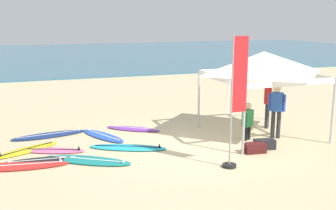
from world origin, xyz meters
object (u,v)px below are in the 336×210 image
object	(u,v)px
canopy_tent	(263,63)
person_green	(248,120)
surfboard_yellow	(27,150)
surfboard_black	(42,161)
person_red	(268,100)
gear_bag_by_pole	(255,148)
surfboard_navy	(49,135)
surfboard_pink	(53,150)
surfboard_teal	(88,160)
surfboard_purple	(134,129)
person_blue	(277,108)
surfboard_cyan	(128,147)
banner_flag	(235,107)
surfboard_blue	(103,136)
gear_bag_near_tent	(265,144)
surfboard_red	(19,166)

from	to	relation	value
canopy_tent	person_green	bearing A→B (deg)	-153.85
surfboard_yellow	canopy_tent	bearing A→B (deg)	-6.50
surfboard_black	person_red	size ratio (longest dim) A/B	1.23
person_green	gear_bag_by_pole	world-z (taller)	person_green
surfboard_navy	surfboard_pink	world-z (taller)	same
surfboard_teal	gear_bag_by_pole	size ratio (longest dim) A/B	4.02
surfboard_navy	person_red	xyz separation A→B (m)	(7.28, -1.51, 0.95)
gear_bag_by_pole	surfboard_purple	bearing A→B (deg)	126.36
person_red	person_green	bearing A→B (deg)	-143.21
surfboard_black	person_blue	distance (m)	7.27
canopy_tent	person_blue	bearing A→B (deg)	-56.64
surfboard_cyan	banner_flag	world-z (taller)	banner_flag
surfboard_pink	surfboard_blue	bearing A→B (deg)	32.12
gear_bag_by_pole	canopy_tent	bearing A→B (deg)	53.36
surfboard_teal	gear_bag_near_tent	xyz separation A→B (m)	(5.07, -0.67, 0.10)
surfboard_pink	person_green	world-z (taller)	person_green
surfboard_cyan	person_green	world-z (taller)	person_green
surfboard_cyan	surfboard_navy	bearing A→B (deg)	134.27
person_red	surfboard_pink	bearing A→B (deg)	-178.47
surfboard_cyan	canopy_tent	bearing A→B (deg)	-0.91
surfboard_yellow	banner_flag	size ratio (longest dim) A/B	0.59
surfboard_pink	person_red	bearing A→B (deg)	1.53
person_red	banner_flag	xyz separation A→B (m)	(-2.99, -3.04, 0.59)
surfboard_navy	surfboard_red	world-z (taller)	same
gear_bag_by_pole	surfboard_black	bearing A→B (deg)	167.62
surfboard_navy	surfboard_teal	bearing A→B (deg)	-74.26
surfboard_pink	person_blue	distance (m)	6.99
gear_bag_near_tent	gear_bag_by_pole	xyz separation A→B (m)	(-0.46, -0.21, 0.00)
banner_flag	gear_bag_by_pole	xyz separation A→B (m)	(1.13, 0.79, -1.43)
surfboard_red	surfboard_black	xyz separation A→B (m)	(0.57, 0.21, 0.00)
surfboard_teal	surfboard_purple	bearing A→B (deg)	53.45
surfboard_blue	surfboard_black	world-z (taller)	same
surfboard_red	gear_bag_near_tent	xyz separation A→B (m)	(6.81, -0.84, 0.10)
surfboard_red	banner_flag	xyz separation A→B (m)	(5.23, -1.84, 1.54)
surfboard_black	gear_bag_by_pole	size ratio (longest dim) A/B	3.49
surfboard_blue	surfboard_purple	xyz separation A→B (m)	(1.17, 0.48, 0.00)
person_red	surfboard_red	bearing A→B (deg)	-171.73
person_red	person_green	xyz separation A→B (m)	(-1.42, -1.06, -0.33)
canopy_tent	surfboard_black	xyz separation A→B (m)	(-6.92, -0.26, -2.35)
canopy_tent	surfboard_teal	world-z (taller)	canopy_tent
surfboard_red	surfboard_purple	distance (m)	4.49
surfboard_teal	surfboard_black	size ratio (longest dim) A/B	1.15
canopy_tent	surfboard_purple	bearing A→B (deg)	151.57
surfboard_red	person_red	bearing A→B (deg)	8.27
surfboard_teal	person_red	world-z (taller)	person_red
surfboard_teal	person_blue	size ratio (longest dim) A/B	1.41
surfboard_cyan	surfboard_purple	size ratio (longest dim) A/B	1.25
surfboard_teal	surfboard_black	world-z (taller)	same
surfboard_purple	surfboard_yellow	xyz separation A→B (m)	(-3.52, -1.21, -0.00)
person_red	gear_bag_near_tent	distance (m)	2.61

